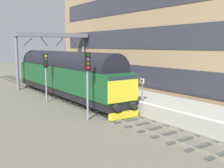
{
  "coord_description": "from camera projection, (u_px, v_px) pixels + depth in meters",
  "views": [
    {
      "loc": [
        -11.66,
        -19.7,
        5.22
      ],
      "look_at": [
        0.2,
        -2.48,
        2.31
      ],
      "focal_mm": 44.26,
      "sensor_mm": 36.0,
      "label": 1
    }
  ],
  "objects": [
    {
      "name": "signal_post_near",
      "position": [
        88.0,
        76.0,
        19.04
      ],
      "size": [
        0.44,
        0.22,
        4.78
      ],
      "color": "gray",
      "rests_on": "ground"
    },
    {
      "name": "diesel_locomotive",
      "position": [
        64.0,
        73.0,
        27.62
      ],
      "size": [
        2.74,
        20.18,
        4.68
      ],
      "color": "black",
      "rests_on": "ground"
    },
    {
      "name": "station_building",
      "position": [
        174.0,
        21.0,
        27.62
      ],
      "size": [
        5.12,
        40.06,
        15.39
      ],
      "color": "#977D59",
      "rests_on": "ground"
    },
    {
      "name": "track_main",
      "position": [
        93.0,
        107.0,
        23.33
      ],
      "size": [
        2.5,
        60.0,
        0.15
      ],
      "color": "gray",
      "rests_on": "ground"
    },
    {
      "name": "station_platform",
      "position": [
        127.0,
        98.0,
        25.29
      ],
      "size": [
        4.0,
        44.0,
        1.01
      ],
      "color": "#A2A298",
      "rests_on": "ground"
    },
    {
      "name": "ground_plane",
      "position": [
        93.0,
        108.0,
        23.34
      ],
      "size": [
        140.0,
        140.0,
        0.0
      ],
      "primitive_type": "plane",
      "color": "#625E4F",
      "rests_on": "ground"
    },
    {
      "name": "waiting_passenger",
      "position": [
        98.0,
        79.0,
        27.07
      ],
      "size": [
        0.46,
        0.46,
        1.64
      ],
      "rotation": [
        0.0,
        0.0,
        1.1
      ],
      "color": "#2A2B3D",
      "rests_on": "station_platform"
    },
    {
      "name": "overhead_footbridge",
      "position": [
        52.0,
        39.0,
        34.74
      ],
      "size": [
        9.3,
        2.0,
        6.8
      ],
      "color": "slate",
      "rests_on": "ground"
    },
    {
      "name": "platform_number_sign",
      "position": [
        142.0,
        86.0,
        20.94
      ],
      "size": [
        0.1,
        0.44,
        1.74
      ],
      "color": "slate",
      "rests_on": "station_platform"
    },
    {
      "name": "signal_post_mid",
      "position": [
        46.0,
        71.0,
        25.4
      ],
      "size": [
        0.44,
        0.22,
        4.49
      ],
      "color": "gray",
      "rests_on": "ground"
    }
  ]
}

